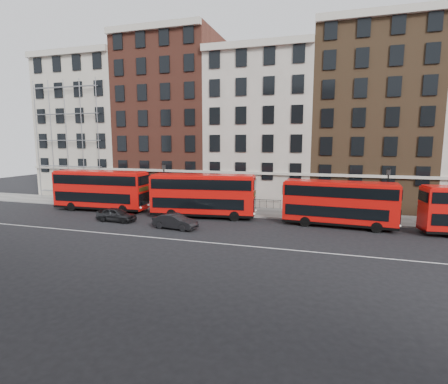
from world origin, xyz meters
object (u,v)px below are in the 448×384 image
(bus_c, at_px, (339,203))
(car_front, at_px, (175,221))
(bus_a, at_px, (100,189))
(car_rear, at_px, (116,215))
(bus_b, at_px, (203,195))

(bus_c, relative_size, car_front, 2.46)
(bus_a, distance_m, car_rear, 6.71)
(bus_b, relative_size, bus_c, 1.07)
(bus_b, height_order, bus_c, bus_b)
(bus_a, height_order, bus_c, bus_a)
(bus_b, bearing_deg, bus_c, -7.55)
(bus_a, distance_m, bus_b, 12.45)
(bus_a, xyz_separation_m, bus_c, (25.83, 0.00, -0.18))
(bus_a, bearing_deg, bus_b, -2.25)
(bus_a, height_order, car_front, bus_a)
(bus_a, relative_size, car_front, 2.64)
(bus_c, distance_m, car_rear, 21.41)
(bus_c, bearing_deg, car_rear, -164.79)
(bus_a, xyz_separation_m, bus_b, (12.45, -0.00, -0.03))
(car_rear, bearing_deg, bus_a, 51.53)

